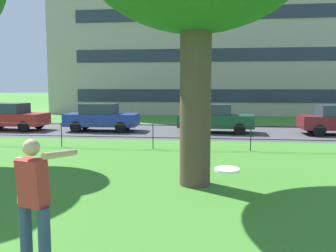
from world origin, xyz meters
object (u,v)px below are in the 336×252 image
car_dark_green_left (215,118)px  frisbee (227,170)px  person_thrower (34,201)px  apartment_building_background (241,22)px  car_red_far_right (11,117)px  car_blue_center (101,117)px

car_dark_green_left → frisbee: bearing=-90.1°
person_thrower → apartment_building_background: bearing=81.1°
car_red_far_right → car_dark_green_left: same height
person_thrower → frisbee: (2.47, -0.54, 0.61)m
car_red_far_right → apartment_building_background: 23.68m
car_blue_center → apartment_building_background: (8.83, 16.99, 8.04)m
car_blue_center → apartment_building_background: bearing=62.5°
apartment_building_background → car_dark_green_left: bearing=-98.5°
frisbee → apartment_building_background: (2.54, 32.45, 7.24)m
person_thrower → car_red_far_right: 17.30m
apartment_building_background → frisbee: bearing=-94.5°
person_thrower → apartment_building_background: (5.00, 31.91, 7.85)m
car_red_far_right → car_blue_center: same height
car_blue_center → apartment_building_background: apartment_building_background is taller
person_thrower → frisbee: person_thrower is taller
frisbee → car_red_far_right: (-11.59, 15.24, -0.80)m
person_thrower → car_dark_green_left: person_thrower is taller
frisbee → apartment_building_background: size_ratio=0.01×
frisbee → person_thrower: bearing=167.7°
frisbee → car_blue_center: 16.71m
car_blue_center → car_dark_green_left: 6.32m
frisbee → apartment_building_background: apartment_building_background is taller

